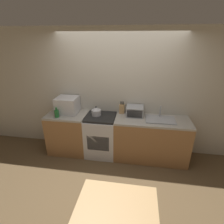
# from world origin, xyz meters

# --- Properties ---
(ground_plane) EXTENTS (16.00, 16.00, 0.00)m
(ground_plane) POSITION_xyz_m (0.00, 0.00, 0.00)
(ground_plane) COLOR brown
(wall_back) EXTENTS (10.00, 0.06, 2.60)m
(wall_back) POSITION_xyz_m (0.00, 1.13, 1.30)
(wall_back) COLOR beige
(wall_back) RESTS_ON ground_plane
(counter_left_run) EXTENTS (0.83, 0.62, 0.90)m
(counter_left_run) POSITION_xyz_m (-1.05, 0.79, 0.45)
(counter_left_run) COLOR olive
(counter_left_run) RESTS_ON ground_plane
(counter_right_run) EXTENTS (1.48, 0.62, 0.90)m
(counter_right_run) POSITION_xyz_m (0.73, 0.79, 0.45)
(counter_right_run) COLOR olive
(counter_right_run) RESTS_ON ground_plane
(stove_range) EXTENTS (0.63, 0.62, 0.90)m
(stove_range) POSITION_xyz_m (-0.32, 0.79, 0.45)
(stove_range) COLOR silver
(stove_range) RESTS_ON ground_plane
(kettle) EXTENTS (0.20, 0.20, 0.20)m
(kettle) POSITION_xyz_m (-0.42, 0.83, 0.98)
(kettle) COLOR #B7B7BC
(kettle) RESTS_ON stove_range
(microwave) EXTENTS (0.44, 0.40, 0.34)m
(microwave) POSITION_xyz_m (-1.06, 0.88, 1.07)
(microwave) COLOR silver
(microwave) RESTS_ON counter_left_run
(bottle) EXTENTS (0.09, 0.09, 0.21)m
(bottle) POSITION_xyz_m (-1.19, 0.60, 0.98)
(bottle) COLOR #1E662D
(bottle) RESTS_ON counter_left_run
(knife_block) EXTENTS (0.11, 0.08, 0.27)m
(knife_block) POSITION_xyz_m (0.09, 1.01, 1.00)
(knife_block) COLOR tan
(knife_block) RESTS_ON counter_right_run
(toaster_oven) EXTENTS (0.34, 0.31, 0.20)m
(toaster_oven) POSITION_xyz_m (0.37, 0.92, 1.00)
(toaster_oven) COLOR #999BA0
(toaster_oven) RESTS_ON counter_right_run
(sink_basin) EXTENTS (0.57, 0.38, 0.24)m
(sink_basin) POSITION_xyz_m (0.87, 0.79, 0.91)
(sink_basin) COLOR #999BA0
(sink_basin) RESTS_ON counter_right_run
(dining_table) EXTENTS (0.88, 0.75, 0.73)m
(dining_table) POSITION_xyz_m (0.26, -1.14, 0.63)
(dining_table) COLOR tan
(dining_table) RESTS_ON ground_plane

